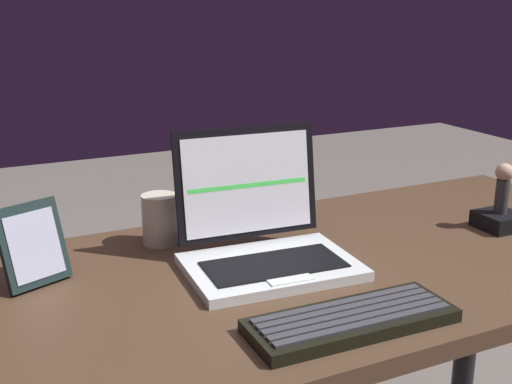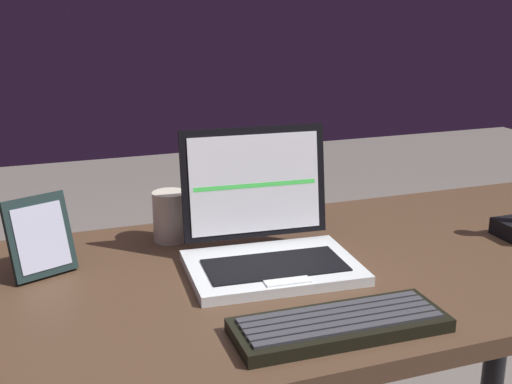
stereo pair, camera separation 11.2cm
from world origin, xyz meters
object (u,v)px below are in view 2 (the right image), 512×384
Objects in this scene: laptop_front at (267,240)px; external_keyboard at (340,324)px; coffee_mug at (171,216)px; photo_frame at (40,237)px.

laptop_front is 0.97× the size of external_keyboard.
coffee_mug is at bearing 107.88° from external_keyboard.
external_keyboard is at bearing -87.47° from laptop_front.
photo_frame is at bearing -160.28° from coffee_mug.
laptop_front is at bearing -53.78° from coffee_mug.
external_keyboard is 0.55m from photo_frame.
photo_frame is 0.27m from coffee_mug.
photo_frame reaches higher than external_keyboard.
photo_frame is at bearing 166.47° from laptop_front.
laptop_front is at bearing -13.53° from photo_frame.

